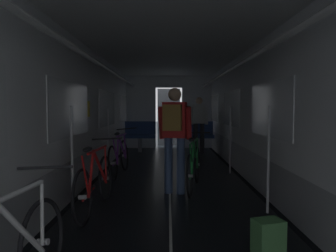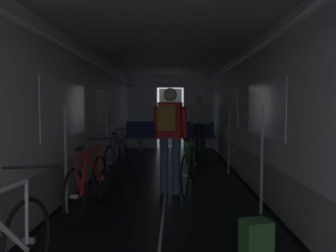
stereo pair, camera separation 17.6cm
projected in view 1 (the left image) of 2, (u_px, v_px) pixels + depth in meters
The scene contains 9 objects.
train_car_shell at pixel (168, 89), 5.69m from camera, with size 3.14×12.34×2.57m.
bench_seat_far_left at pixel (139, 133), 10.22m from camera, with size 0.98×0.51×0.95m.
bench_seat_far_right at pixel (196, 133), 10.22m from camera, with size 0.98×0.51×0.95m.
bicycle_red at pixel (94, 183), 4.30m from camera, with size 0.44×1.69×0.94m.
bicycle_purple at pixel (118, 157), 6.63m from camera, with size 0.44×1.69×0.95m.
person_cyclist_aisle at pixel (173, 130), 5.19m from camera, with size 0.56×0.45×1.69m.
bicycle_green_in_aisle at pixel (193, 167), 5.49m from camera, with size 0.52×1.67×0.94m.
person_standing_near_bench at pixel (198, 121), 9.82m from camera, with size 0.53×0.23×1.69m.
backpack_on_floor at pixel (267, 238), 3.04m from camera, with size 0.26×0.20×0.34m, color #3D703D.
Camera 1 is at (-0.03, -2.12, 1.38)m, focal length 35.13 mm.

